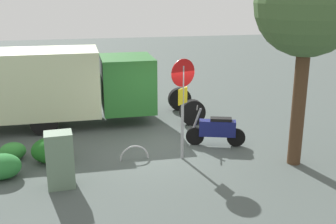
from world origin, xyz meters
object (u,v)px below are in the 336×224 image
box_truck_near (62,83)px  bike_rack_hoop (134,159)px  utility_cabinet (60,160)px  stop_sign (183,94)px  street_tree (308,5)px  motorcycle (217,129)px

box_truck_near → bike_rack_hoop: 4.42m
box_truck_near → utility_cabinet: bearing=-89.8°
stop_sign → utility_cabinet: bearing=18.2°
street_tree → box_truck_near: bearing=-37.6°
stop_sign → street_tree: size_ratio=0.51×
stop_sign → box_truck_near: bearing=-49.1°
utility_cabinet → street_tree: bearing=-179.1°
utility_cabinet → motorcycle: bearing=-158.0°
street_tree → utility_cabinet: street_tree is taller
street_tree → bike_rack_hoop: street_tree is taller
utility_cabinet → box_truck_near: bearing=-89.6°
motorcycle → box_truck_near: bearing=-15.7°
box_truck_near → bike_rack_hoop: (-1.99, 3.65, -1.52)m
box_truck_near → street_tree: 8.35m
motorcycle → utility_cabinet: utility_cabinet is taller
stop_sign → street_tree: bearing=161.5°
street_tree → bike_rack_hoop: size_ratio=6.63×
box_truck_near → motorcycle: size_ratio=4.66×
box_truck_near → motorcycle: box_truck_near is taller
motorcycle → bike_rack_hoop: 2.73m
box_truck_near → bike_rack_hoop: size_ratio=9.61×
bike_rack_hoop → street_tree: bearing=164.7°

